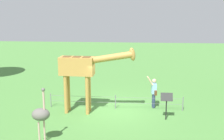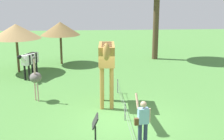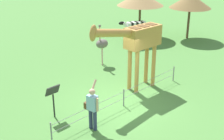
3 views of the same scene
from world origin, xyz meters
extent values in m
plane|color=#4C843D|center=(0.00, 0.00, 0.00)|extent=(60.00, 60.00, 0.00)
cylinder|color=#BC8942|center=(-1.32, -0.37, 0.98)|extent=(0.18, 0.18, 1.97)
cylinder|color=#BC8942|center=(-1.34, -0.81, 0.98)|extent=(0.18, 0.18, 1.97)
cylinder|color=#BC8942|center=(-2.41, -0.31, 0.98)|extent=(0.18, 0.18, 1.97)
cylinder|color=#BC8942|center=(-2.44, -0.75, 0.98)|extent=(0.18, 0.18, 1.97)
cube|color=#BC8942|center=(-1.88, -0.56, 2.42)|extent=(1.74, 0.79, 0.90)
cube|color=brown|center=(-1.38, -0.59, 2.88)|extent=(0.38, 0.46, 0.02)
cube|color=brown|center=(-1.88, -0.56, 2.88)|extent=(0.38, 0.46, 0.02)
cube|color=brown|center=(-2.38, -0.54, 2.88)|extent=(0.38, 0.46, 0.02)
cylinder|color=#BC8942|center=(-0.21, -0.66, 2.88)|extent=(2.21, 0.44, 0.69)
ellipsoid|color=#BC8942|center=(0.86, -0.71, 3.07)|extent=(0.40, 0.28, 0.68)
cylinder|color=brown|center=(0.86, -0.65, 3.25)|extent=(0.05, 0.05, 0.14)
cylinder|color=brown|center=(0.86, -0.77, 3.25)|extent=(0.05, 0.05, 0.14)
cylinder|color=navy|center=(2.03, 0.38, 0.39)|extent=(0.14, 0.14, 0.78)
cylinder|color=navy|center=(2.00, 0.58, 0.39)|extent=(0.14, 0.14, 0.78)
cube|color=#8CBFE0|center=(2.01, 0.48, 1.06)|extent=(0.28, 0.39, 0.55)
sphere|color=#D8AD8C|center=(2.01, 0.48, 1.47)|extent=(0.22, 0.22, 0.22)
cylinder|color=#D8AD8C|center=(1.79, 0.29, 1.51)|extent=(0.36, 0.12, 0.51)
cylinder|color=#D8AD8C|center=(1.99, 0.69, 1.05)|extent=(0.08, 0.08, 0.50)
cube|color=brown|center=(2.09, 0.26, 0.88)|extent=(0.14, 0.21, 0.24)
cylinder|color=black|center=(-6.09, -4.96, 0.47)|extent=(0.12, 0.12, 0.95)
cylinder|color=black|center=(-6.21, -5.24, 0.47)|extent=(0.12, 0.12, 0.95)
cylinder|color=black|center=(-6.83, -4.65, 0.47)|extent=(0.12, 0.12, 0.95)
cylinder|color=black|center=(-6.95, -4.92, 0.47)|extent=(0.12, 0.12, 0.95)
cube|color=silver|center=(-6.99, -4.74, 1.25)|extent=(0.33, 0.47, 0.60)
cube|color=black|center=(-6.84, -4.81, 1.25)|extent=(0.33, 0.47, 0.60)
cube|color=silver|center=(-6.68, -4.87, 1.25)|extent=(0.33, 0.47, 0.60)
cube|color=black|center=(-6.52, -4.94, 1.25)|extent=(0.33, 0.47, 0.60)
cube|color=silver|center=(-6.36, -5.01, 1.25)|extent=(0.33, 0.47, 0.60)
cube|color=black|center=(-6.21, -5.08, 1.25)|extent=(0.33, 0.47, 0.60)
cube|color=silver|center=(-6.05, -5.14, 1.25)|extent=(0.33, 0.47, 0.60)
cylinder|color=silver|center=(-5.83, -5.23, 1.40)|extent=(0.49, 0.36, 0.47)
ellipsoid|color=black|center=(-5.60, -5.33, 1.55)|extent=(0.44, 0.32, 0.22)
cylinder|color=#CC9E93|center=(-2.52, -3.86, 0.45)|extent=(0.07, 0.07, 0.90)
cylinder|color=#CC9E93|center=(-2.68, -4.02, 0.45)|extent=(0.07, 0.07, 0.90)
ellipsoid|color=#66605B|center=(-2.60, -3.94, 1.18)|extent=(0.70, 0.56, 0.49)
cylinder|color=#CC9E93|center=(-2.45, -3.94, 1.73)|extent=(0.08, 0.08, 0.80)
sphere|color=#66605B|center=(-2.45, -3.94, 2.18)|extent=(0.14, 0.14, 0.14)
cylinder|color=brown|center=(-8.21, -6.06, 1.12)|extent=(0.16, 0.16, 2.23)
cone|color=#997A4C|center=(-8.21, -6.06, 2.70)|extent=(3.19, 3.19, 0.92)
cylinder|color=brown|center=(-10.33, -3.44, 1.07)|extent=(0.16, 0.16, 2.13)
cone|color=brown|center=(-10.33, -3.44, 2.60)|extent=(2.82, 2.82, 0.93)
cylinder|color=brown|center=(-11.56, 3.74, 2.65)|extent=(0.45, 0.45, 5.30)
cylinder|color=black|center=(2.51, -1.17, 0.47)|extent=(0.06, 0.06, 0.95)
cube|color=#2D2D2D|center=(2.51, -1.17, 1.13)|extent=(0.56, 0.21, 0.38)
cylinder|color=slate|center=(-3.50, 0.09, 0.38)|extent=(0.05, 0.05, 0.75)
cylinder|color=slate|center=(0.00, 0.09, 0.38)|extent=(0.05, 0.05, 0.75)
cube|color=slate|center=(0.00, 0.09, 0.64)|extent=(7.00, 0.01, 0.01)
cube|color=slate|center=(0.00, 0.09, 0.34)|extent=(7.00, 0.01, 0.01)
camera|label=1|loc=(1.01, -13.59, 5.14)|focal=43.82mm
camera|label=2|loc=(11.52, -1.25, 5.18)|focal=48.54mm
camera|label=3|loc=(8.13, 7.55, 6.09)|focal=49.19mm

